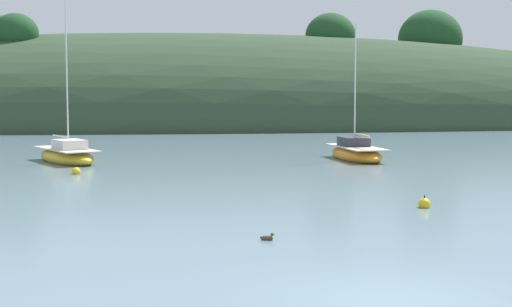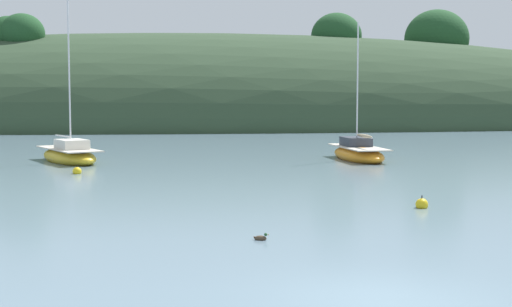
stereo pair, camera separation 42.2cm
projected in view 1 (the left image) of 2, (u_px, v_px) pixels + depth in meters
The scene contains 7 objects.
ground_plane at pixel (391, 299), 14.12m from camera, with size 400.00×400.00×0.00m, color slate.
far_shoreline_hill at pixel (197, 125), 89.54m from camera, with size 150.00×36.00×26.14m.
sailboat_white_near at pixel (67, 155), 42.13m from camera, with size 4.91×6.98×9.62m.
sailboat_orange_cutter at pixel (356, 153), 43.80m from camera, with size 2.66×6.74×8.49m.
mooring_buoy_inner at pixel (76, 172), 35.98m from camera, with size 0.44×0.44×0.54m.
mooring_buoy_channel at pixel (424, 204), 25.39m from camera, with size 0.44×0.44×0.54m.
duck_lone_left at pixel (267, 238), 19.79m from camera, with size 0.42×0.27×0.24m.
Camera 1 is at (-4.45, -13.37, 3.99)m, focal length 50.89 mm.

